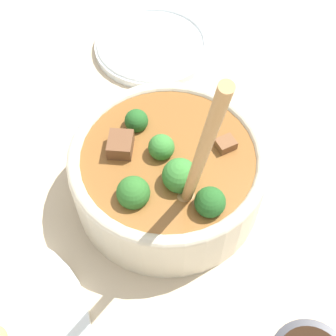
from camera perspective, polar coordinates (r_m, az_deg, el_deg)
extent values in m
plane|color=#C6B293|center=(0.61, 0.00, -2.95)|extent=(4.00, 4.00, 0.00)
cylinder|color=beige|center=(0.58, 0.00, -0.89)|extent=(0.24, 0.24, 0.08)
torus|color=beige|center=(0.55, 0.00, 1.42)|extent=(0.24, 0.24, 0.02)
cylinder|color=brown|center=(0.57, 0.00, -0.03)|extent=(0.21, 0.21, 0.05)
sphere|color=#235B23|center=(0.50, 5.15, -4.17)|extent=(0.03, 0.03, 0.03)
cylinder|color=#6B9956|center=(0.52, 4.95, -5.55)|extent=(0.01, 0.01, 0.02)
sphere|color=#387F33|center=(0.54, -0.81, 2.55)|extent=(0.03, 0.03, 0.03)
cylinder|color=#6B9956|center=(0.56, -0.79, 1.16)|extent=(0.01, 0.01, 0.01)
sphere|color=#235B23|center=(0.57, -3.87, 5.76)|extent=(0.03, 0.03, 0.03)
cylinder|color=#6B9956|center=(0.59, -3.76, 4.43)|extent=(0.01, 0.01, 0.01)
sphere|color=#2D6B28|center=(0.51, -4.26, -3.03)|extent=(0.04, 0.04, 0.04)
cylinder|color=#6B9956|center=(0.53, -4.08, -4.56)|extent=(0.01, 0.01, 0.02)
sphere|color=#387F33|center=(0.52, 1.74, -0.85)|extent=(0.04, 0.04, 0.04)
cylinder|color=#6B9956|center=(0.54, 1.66, -2.55)|extent=(0.01, 0.01, 0.02)
cube|color=brown|center=(0.55, -5.78, 2.67)|extent=(0.04, 0.04, 0.02)
cube|color=brown|center=(0.56, 7.02, 2.77)|extent=(0.02, 0.02, 0.02)
ellipsoid|color=#A87A47|center=(0.52, 2.06, -3.74)|extent=(0.04, 0.03, 0.01)
cylinder|color=#A87A47|center=(0.41, 3.84, 1.29)|extent=(0.01, 0.07, 0.23)
cylinder|color=white|center=(0.79, -1.88, 14.68)|extent=(0.19, 0.19, 0.01)
torus|color=white|center=(0.79, -1.90, 15.01)|extent=(0.18, 0.18, 0.01)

